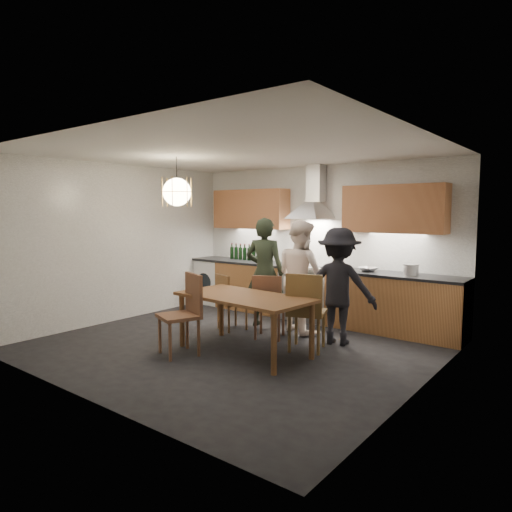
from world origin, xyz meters
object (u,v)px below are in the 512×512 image
Objects in this scene: mixing_bowl at (368,269)px; wine_bottles at (249,252)px; chair_front at (186,308)px; person_left at (265,272)px; stock_pot at (411,270)px; dining_table at (244,302)px; person_right at (339,286)px; person_mid at (301,276)px; chair_back_left at (228,298)px.

mixing_bowl is 2.44m from wine_bottles.
chair_front is at bearing -117.02° from mixing_bowl.
mixing_bowl is (1.36, 0.84, 0.07)m from person_left.
stock_pot is at bearing -2.09° from wine_bottles.
dining_table is 1.37m from person_right.
person_left reaches higher than stock_pot.
person_mid is 1.60m from stock_pot.
wine_bottles is at bearing 133.81° from chair_front.
chair_front is (0.34, -1.20, 0.10)m from chair_back_left.
chair_back_left is 3.12× the size of mixing_bowl.
dining_table is at bearing 111.92° from person_mid.
person_right reaches higher than chair_back_left.
dining_table is 1.98× the size of wine_bottles.
dining_table is at bearing -52.76° from wine_bottles.
dining_table is 2.13× the size of chair_back_left.
wine_bottles is (-0.77, 1.49, 0.56)m from chair_back_left.
dining_table is at bearing 159.73° from chair_back_left.
dining_table is 2.55m from stock_pot.
wine_bottles is at bearing 177.91° from stock_pot.
dining_table is 2.25m from mixing_bowl.
stock_pot is (1.41, 0.74, 0.13)m from person_mid.
mixing_bowl is (1.32, 2.59, 0.34)m from chair_front.
chair_front is at bearing 76.14° from person_left.
wine_bottles reaches higher than chair_back_left.
person_left is 1.60m from mixing_bowl.
person_mid reaches higher than stock_pot.
chair_back_left is 1.77m from wine_bottles.
mixing_bowl is at bearing -2.57° from wine_bottles.
chair_back_left is 0.72m from person_left.
person_right is 1.18m from stock_pot.
wine_bottles reaches higher than mixing_bowl.
chair_back_left is 1.17m from person_mid.
mixing_bowl is at bearing -105.57° from person_right.
stock_pot is (1.98, 2.58, 0.38)m from chair_front.
person_right is at bearing -124.02° from stock_pot.
person_left is 0.62m from person_mid.
dining_table is 6.63× the size of mixing_bowl.
person_right is (1.36, -0.13, -0.06)m from person_left.
person_left reaches higher than wine_bottles.
person_right is at bearing 159.46° from person_left.
stock_pot reaches higher than mixing_bowl.
dining_table is at bearing 100.47° from person_left.
person_mid is at bearing -26.89° from wine_bottles.
mixing_bowl is 0.66m from stock_pot.
person_left reaches higher than person_right.
chair_back_left is 0.84× the size of chair_front.
person_left is 2.19m from stock_pot.
chair_front is at bearing -134.66° from dining_table.
person_mid is 0.79m from person_right.
chair_front is 1.95m from person_mid.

